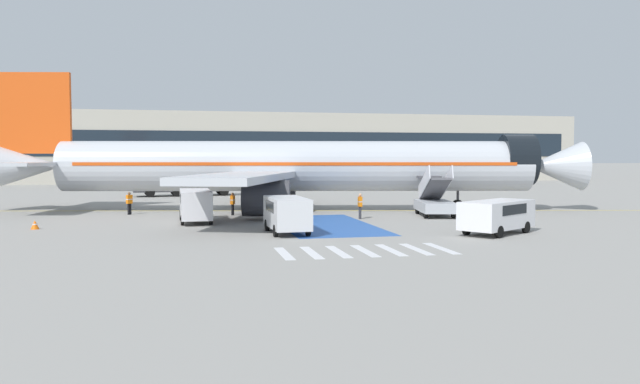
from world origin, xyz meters
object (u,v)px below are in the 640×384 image
(ground_crew_0, at_px, (129,202))
(traffic_cone_1, at_px, (501,210))
(traffic_cone_2, at_px, (35,225))
(ground_crew_1, at_px, (233,202))
(boarding_stairs_forward, at_px, (435,203))
(airliner, at_px, (288,167))
(terminal_building, at_px, (208,148))
(service_van_0, at_px, (497,214))
(traffic_cone_0, at_px, (526,215))
(service_van_2, at_px, (287,212))
(fuel_tanker, at_px, (184,179))
(service_van_1, at_px, (195,203))
(ground_crew_2, at_px, (360,204))

(ground_crew_0, distance_m, traffic_cone_1, 26.59)
(traffic_cone_2, bearing_deg, ground_crew_1, 28.11)
(boarding_stairs_forward, bearing_deg, traffic_cone_2, -162.73)
(airliner, relative_size, boarding_stairs_forward, 8.24)
(boarding_stairs_forward, relative_size, terminal_building, 0.04)
(ground_crew_1, bearing_deg, airliner, -31.92)
(service_van_0, bearing_deg, traffic_cone_0, -73.60)
(boarding_stairs_forward, relative_size, service_van_0, 1.07)
(service_van_2, distance_m, ground_crew_1, 11.38)
(fuel_tanker, distance_m, traffic_cone_1, 34.85)
(traffic_cone_1, xyz_separation_m, terminal_building, (-18.28, 63.80, 5.26))
(ground_crew_1, relative_size, traffic_cone_0, 3.30)
(service_van_0, distance_m, service_van_1, 18.40)
(service_van_0, distance_m, ground_crew_0, 25.77)
(fuel_tanker, xyz_separation_m, ground_crew_2, (11.54, -27.55, -0.83))
(ground_crew_0, distance_m, traffic_cone_0, 27.63)
(traffic_cone_1, bearing_deg, ground_crew_2, -176.29)
(service_van_2, bearing_deg, traffic_cone_2, -21.53)
(ground_crew_2, bearing_deg, terminal_building, 7.73)
(traffic_cone_0, bearing_deg, traffic_cone_1, 94.22)
(boarding_stairs_forward, height_order, ground_crew_1, boarding_stairs_forward)
(boarding_stairs_forward, xyz_separation_m, traffic_cone_1, (4.94, -0.19, -0.59))
(fuel_tanker, relative_size, traffic_cone_1, 15.76)
(boarding_stairs_forward, bearing_deg, ground_crew_1, 176.63)
(service_van_2, distance_m, ground_crew_0, 16.15)
(boarding_stairs_forward, bearing_deg, ground_crew_2, -159.85)
(service_van_0, bearing_deg, terminal_building, -23.97)
(service_van_1, xyz_separation_m, traffic_cone_0, (21.61, -2.50, -0.98))
(airliner, distance_m, traffic_cone_1, 16.03)
(ground_crew_0, bearing_deg, traffic_cone_2, 19.22)
(service_van_1, bearing_deg, terminal_building, -94.37)
(ground_crew_2, bearing_deg, fuel_tanker, 23.67)
(fuel_tanker, height_order, service_van_2, fuel_tanker)
(boarding_stairs_forward, xyz_separation_m, service_van_1, (-16.44, -0.72, 0.29))
(airliner, bearing_deg, ground_crew_0, -74.71)
(terminal_building, bearing_deg, traffic_cone_2, -100.41)
(fuel_tanker, xyz_separation_m, service_van_0, (16.52, -36.89, -0.72))
(airliner, bearing_deg, traffic_cone_1, 76.52)
(service_van_2, bearing_deg, service_van_0, 164.45)
(boarding_stairs_forward, height_order, traffic_cone_0, boarding_stairs_forward)
(boarding_stairs_forward, distance_m, service_van_0, 10.24)
(boarding_stairs_forward, xyz_separation_m, service_van_2, (-11.68, -7.55, 0.24))
(fuel_tanker, relative_size, ground_crew_0, 6.73)
(fuel_tanker, height_order, traffic_cone_1, fuel_tanker)
(traffic_cone_1, bearing_deg, boarding_stairs_forward, 177.84)
(service_van_2, bearing_deg, ground_crew_2, -133.93)
(ground_crew_1, bearing_deg, service_van_0, -110.68)
(service_van_0, relative_size, service_van_1, 0.96)
(boarding_stairs_forward, bearing_deg, service_van_1, -166.12)
(ground_crew_0, bearing_deg, traffic_cone_0, 119.14)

